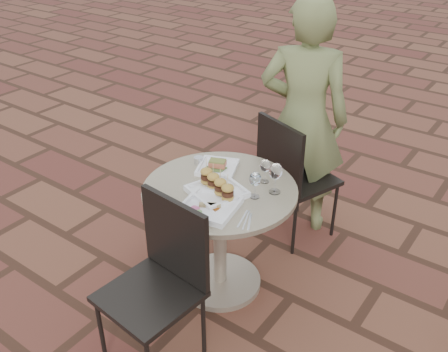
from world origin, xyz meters
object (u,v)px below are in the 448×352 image
Objects in this scene: diner at (303,119)px; plate_salmon at (217,167)px; chair_far at (290,170)px; chair_near at (162,272)px; plate_sliders at (217,187)px; plate_tuna at (210,206)px; cafe_table at (220,223)px.

plate_salmon is (-0.18, -0.74, -0.10)m from diner.
chair_near is at bearing 109.28° from chair_far.
chair_far is at bearing 85.60° from plate_sliders.
diner is at bearing 88.78° from plate_sliders.
chair_near is at bearing -92.45° from plate_tuna.
chair_far and chair_near have the same top height.
cafe_table is 2.55× the size of plate_sliders.
plate_salmon is 0.91× the size of plate_tuna.
plate_sliders is at bearing 99.98° from chair_near.
chair_far is 1.28m from chair_near.
chair_far is 1.00× the size of chair_near.
chair_far reaches higher than plate_tuna.
plate_sliders is at bearing 68.82° from diner.
cafe_table is 0.30m from plate_sliders.
plate_sliders is 0.16m from plate_tuna.
plate_salmon is at bearing 87.38° from chair_far.
diner is 5.64× the size of plate_salmon.
plate_tuna is at bearing 110.01° from chair_far.
plate_salmon is (-0.22, -0.53, 0.20)m from chair_far.
chair_far is 0.55× the size of diner.
plate_salmon is 0.28m from plate_sliders.
plate_tuna is at bearing -59.01° from plate_salmon.
diner is (-0.02, 1.49, 0.30)m from chair_near.
plate_sliders is (-0.04, 0.53, 0.22)m from chair_near.
plate_tuna is (0.06, -0.14, -0.03)m from plate_sliders.
chair_near is 2.82× the size of plate_tuna.
plate_sliders is at bearing 105.60° from chair_far.
cafe_table is at bearing 111.64° from plate_sliders.
plate_salmon is (-0.21, 0.75, 0.20)m from chair_near.
diner reaches higher than plate_tuna.
cafe_table is at bearing 103.29° from chair_far.
chair_near is 2.64× the size of plate_sliders.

